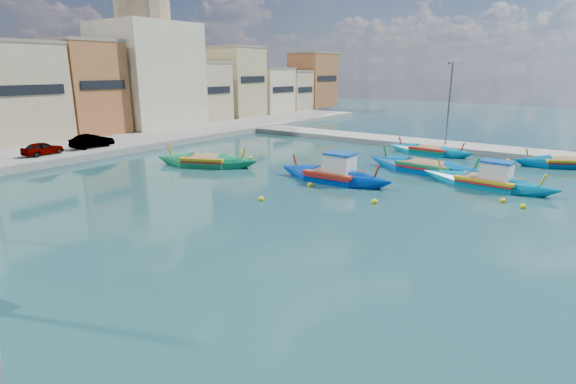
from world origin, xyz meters
TOP-DOWN VIEW (x-y plane):
  - ground at (0.00, 0.00)m, footprint 160.00×160.00m
  - east_quay at (18.00, 0.00)m, footprint 4.00×70.00m
  - north_quay at (0.00, 32.00)m, footprint 80.00×8.00m
  - north_townhouses at (6.68, 39.36)m, footprint 83.20×7.87m
  - church_block at (10.00, 40.00)m, footprint 10.00×10.00m
  - quay_street_lamp at (17.44, 6.00)m, footprint 1.18×0.16m
  - luzzu_turquoise_cabin at (4.80, -0.69)m, footprint 2.59×8.89m
  - luzzu_blue_cabin at (0.40, 8.06)m, footprint 2.28×8.77m
  - luzzu_cyan_mid at (14.09, 6.30)m, footprint 2.21×8.03m
  - luzzu_green at (-1.13, 18.69)m, footprint 5.40×8.83m
  - luzzu_blue_south at (6.75, 3.95)m, footprint 3.17×9.96m
  - luzzu_cyan_south at (15.00, -3.92)m, footprint 5.31×7.67m
  - mooring_buoys at (1.58, 4.80)m, footprint 21.07×21.46m

SIDE VIEW (x-z plane):
  - ground at x=0.00m, z-range 0.00..0.00m
  - mooring_buoys at x=1.58m, z-range -0.10..0.26m
  - luzzu_cyan_mid at x=14.09m, z-range -0.93..1.42m
  - east_quay at x=18.00m, z-range 0.00..0.50m
  - luzzu_cyan_south at x=15.00m, z-range -0.94..1.45m
  - luzzu_green at x=-1.13m, z-range -1.07..1.65m
  - luzzu_blue_south at x=6.75m, z-range -1.12..1.71m
  - north_quay at x=0.00m, z-range 0.00..0.60m
  - luzzu_turquoise_cabin at x=4.80m, z-range -1.07..1.75m
  - luzzu_blue_cabin at x=0.40m, z-range -1.17..1.92m
  - quay_street_lamp at x=17.44m, z-range 0.34..8.34m
  - north_townhouses at x=6.68m, z-range -0.10..10.09m
  - church_block at x=10.00m, z-range -1.14..17.96m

